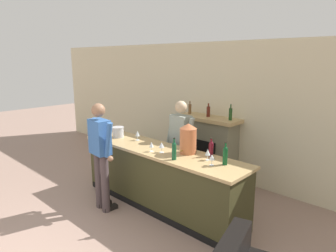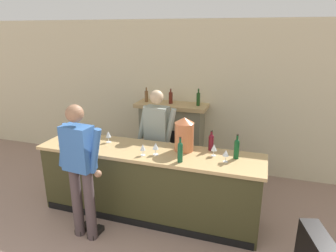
# 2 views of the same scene
# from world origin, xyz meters

# --- Properties ---
(wall_back_panel) EXTENTS (12.00, 0.07, 2.75)m
(wall_back_panel) POSITION_xyz_m (0.00, 4.53, 1.38)
(wall_back_panel) COLOR beige
(wall_back_panel) RESTS_ON ground_plane
(bar_counter) EXTENTS (3.11, 0.74, 0.99)m
(bar_counter) POSITION_xyz_m (-0.21, 2.70, 0.50)
(bar_counter) COLOR #39361C
(bar_counter) RESTS_ON ground_plane
(fireplace_stone) EXTENTS (1.31, 0.52, 1.59)m
(fireplace_stone) POSITION_xyz_m (-0.37, 4.27, 0.65)
(fireplace_stone) COLOR gray
(fireplace_stone) RESTS_ON ground_plane
(potted_plant_corner) EXTENTS (0.41, 0.44, 0.65)m
(potted_plant_corner) POSITION_xyz_m (-2.40, 4.06, 0.24)
(potted_plant_corner) COLOR #9B6041
(potted_plant_corner) RESTS_ON ground_plane
(person_customer) EXTENTS (0.66, 0.33, 1.76)m
(person_customer) POSITION_xyz_m (-0.81, 1.98, 0.97)
(person_customer) COLOR #473A3B
(person_customer) RESTS_ON ground_plane
(person_bartender) EXTENTS (0.66, 0.32, 1.70)m
(person_bartender) POSITION_xyz_m (-0.32, 3.34, 0.94)
(person_bartender) COLOR #2D2C2E
(person_bartender) RESTS_ON ground_plane
(copper_dispenser) EXTENTS (0.26, 0.30, 0.47)m
(copper_dispenser) POSITION_xyz_m (0.25, 2.86, 1.23)
(copper_dispenser) COLOR #C0673E
(copper_dispenser) RESTS_ON bar_counter
(ice_bucket_steel) EXTENTS (0.22, 0.22, 0.19)m
(ice_bucket_steel) POSITION_xyz_m (-1.30, 2.71, 1.09)
(ice_bucket_steel) COLOR silver
(ice_bucket_steel) RESTS_ON bar_counter
(wine_bottle_cabernet_heavy) EXTENTS (0.07, 0.07, 0.28)m
(wine_bottle_cabernet_heavy) POSITION_xyz_m (0.60, 2.97, 1.12)
(wine_bottle_cabernet_heavy) COLOR #590E1B
(wine_bottle_cabernet_heavy) RESTS_ON bar_counter
(wine_bottle_chardonnay_pale) EXTENTS (0.07, 0.07, 0.33)m
(wine_bottle_chardonnay_pale) POSITION_xyz_m (0.30, 2.48, 1.14)
(wine_bottle_chardonnay_pale) COLOR #144C2D
(wine_bottle_chardonnay_pale) RESTS_ON bar_counter
(wine_bottle_riesling_slim) EXTENTS (0.07, 0.07, 0.32)m
(wine_bottle_riesling_slim) POSITION_xyz_m (0.95, 2.80, 1.14)
(wine_bottle_riesling_slim) COLOR #0D451F
(wine_bottle_riesling_slim) RESTS_ON bar_counter
(wine_glass_near_bucket) EXTENTS (0.07, 0.07, 0.16)m
(wine_glass_near_bucket) POSITION_xyz_m (-0.21, 2.52, 1.10)
(wine_glass_near_bucket) COLOR silver
(wine_glass_near_bucket) RESTS_ON bar_counter
(wine_glass_front_left) EXTENTS (0.07, 0.07, 0.17)m
(wine_glass_front_left) POSITION_xyz_m (-0.87, 2.81, 1.11)
(wine_glass_front_left) COLOR silver
(wine_glass_front_left) RESTS_ON bar_counter
(wine_glass_front_right) EXTENTS (0.08, 0.08, 0.16)m
(wine_glass_front_right) POSITION_xyz_m (0.84, 2.65, 1.11)
(wine_glass_front_right) COLOR silver
(wine_glass_front_right) RESTS_ON bar_counter
(wine_glass_back_row) EXTENTS (0.08, 0.08, 0.16)m
(wine_glass_back_row) POSITION_xyz_m (0.67, 2.79, 1.11)
(wine_glass_back_row) COLOR silver
(wine_glass_back_row) RESTS_ON bar_counter
(wine_glass_mid_counter) EXTENTS (0.08, 0.08, 0.16)m
(wine_glass_mid_counter) POSITION_xyz_m (-0.06, 2.60, 1.11)
(wine_glass_mid_counter) COLOR silver
(wine_glass_mid_counter) RESTS_ON bar_counter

